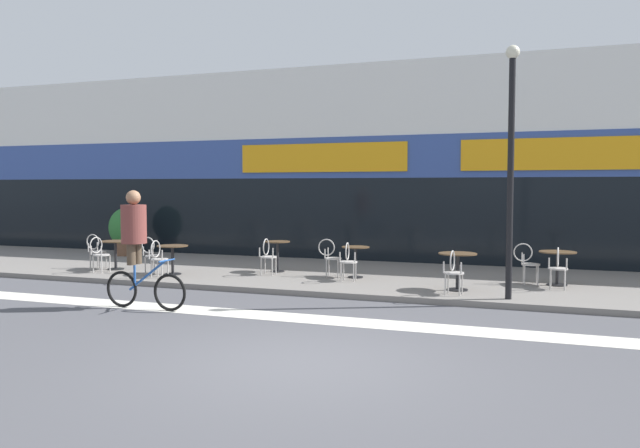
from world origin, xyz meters
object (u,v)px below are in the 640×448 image
cafe_chair_5_near (558,265)px  cafe_chair_4_near (453,269)px  bistro_table_5 (558,261)px  cyclist_0 (136,239)px  bistro_table_3 (355,256)px  cafe_chair_5_side (527,261)px  bistro_table_0 (115,249)px  lamp_post (511,153)px  bistro_table_2 (278,250)px  bistro_table_4 (458,263)px  cafe_chair_2_near (267,254)px  cafe_chair_1_near (158,256)px  cafe_chair_0_side (96,249)px  planter_pot (125,230)px  cafe_chair_1_side (151,253)px  cafe_chair_0_near (99,252)px  cafe_chair_3_side (330,255)px  bistro_table_1 (173,254)px  cafe_chair_3_near (348,259)px

cafe_chair_5_near → cafe_chair_4_near: bearing=128.3°
bistro_table_5 → cyclist_0: (-7.42, -4.75, 0.65)m
bistro_table_3 → cafe_chair_5_side: size_ratio=0.82×
cafe_chair_4_near → cafe_chair_5_near: (1.97, 1.39, 0.00)m
bistro_table_0 → lamp_post: size_ratio=0.16×
bistro_table_2 → bistro_table_4: bearing=-15.8°
bistro_table_5 → cafe_chair_2_near: 6.64m
bistro_table_5 → cafe_chair_1_near: 9.06m
bistro_table_5 → cafe_chair_5_near: bearing=-90.4°
bistro_table_3 → cafe_chair_5_side: bearing=5.7°
cafe_chair_0_side → cafe_chair_5_near: bearing=3.6°
planter_pot → cyclist_0: cyclist_0 is taller
cafe_chair_4_near → cyclist_0: bearing=120.3°
cafe_chair_4_near → cafe_chair_5_near: same height
bistro_table_3 → bistro_table_4: 2.70m
cafe_chair_2_near → cyclist_0: size_ratio=0.41×
lamp_post → planter_pot: bearing=161.7°
cafe_chair_1_side → cafe_chair_2_near: (2.86, 0.68, 0.00)m
cafe_chair_0_near → cyclist_0: (3.34, -3.04, 0.67)m
cafe_chair_4_near → lamp_post: lamp_post is taller
bistro_table_0 → cafe_chair_0_near: (-0.01, -0.63, -0.02)m
lamp_post → cyclist_0: 7.21m
bistro_table_3 → cafe_chair_1_near: cafe_chair_1_near is taller
lamp_post → cyclist_0: size_ratio=2.18×
bistro_table_3 → cafe_chair_3_side: bearing=-179.2°
cafe_chair_1_side → lamp_post: 8.87m
cafe_chair_1_side → bistro_table_4: bearing=6.2°
cafe_chair_0_side → cyclist_0: size_ratio=0.41×
bistro_table_1 → lamp_post: size_ratio=0.16×
bistro_table_0 → cafe_chair_1_near: cafe_chair_1_near is taller
cafe_chair_5_near → cafe_chair_0_side: bearing=95.3°
bistro_table_4 → cafe_chair_3_side: (-3.13, 0.99, -0.04)m
bistro_table_2 → bistro_table_5: 6.61m
cafe_chair_0_side → cyclist_0: bearing=-41.5°
cafe_chair_5_near → lamp_post: bearing=151.3°
bistro_table_1 → bistro_table_4: bistro_table_4 is taller
cafe_chair_0_side → cafe_chair_4_near: (9.41, -0.93, 0.00)m
bistro_table_3 → bistro_table_4: bearing=-21.8°
cafe_chair_0_near → cafe_chair_1_near: (1.93, -0.30, 0.00)m
bistro_table_0 → bistro_table_3: bearing=6.4°
bistro_table_2 → cafe_chair_2_near: (0.01, -0.63, -0.03)m
cafe_chair_3_side → cafe_chair_5_side: bearing=-1.5°
lamp_post → cyclist_0: lamp_post is taller
lamp_post → bistro_table_4: bearing=146.3°
cafe_chair_3_near → cafe_chair_5_side: same height
bistro_table_2 → planter_pot: bearing=162.8°
bistro_table_0 → bistro_table_2: size_ratio=0.98×
cafe_chair_5_near → cafe_chair_5_side: (-0.62, 0.62, 0.00)m
cafe_chair_1_side → cafe_chair_5_near: same height
bistro_table_2 → bistro_table_3: 2.17m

